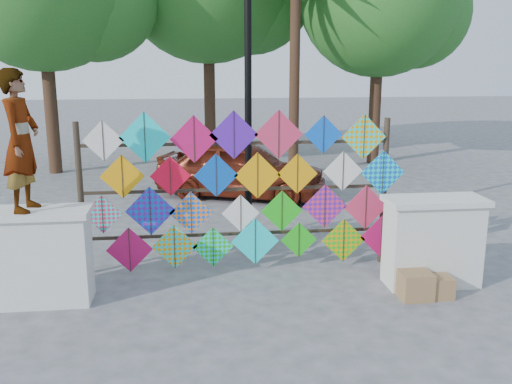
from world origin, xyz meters
TOP-DOWN VIEW (x-y plane):
  - ground at (0.00, 0.00)m, footprint 80.00×80.00m
  - parapet_left at (-2.70, -0.20)m, footprint 1.40×0.65m
  - parapet_right at (2.70, -0.20)m, footprint 1.40×0.65m
  - kite_rack at (0.10, 0.73)m, footprint 4.92×0.24m
  - vendor_woman at (-2.79, -0.20)m, footprint 0.50×0.70m
  - sedan at (0.49, 5.44)m, footprint 4.22×2.95m
  - lamppost at (0.30, 2.00)m, footprint 0.28×0.28m
  - cardboard_box_near at (2.29, -0.66)m, footprint 0.42×0.37m
  - cardboard_box_far at (2.62, -0.65)m, footprint 0.35×0.32m

SIDE VIEW (x-z plane):
  - ground at x=0.00m, z-range 0.00..0.00m
  - cardboard_box_far at x=2.62m, z-range 0.00..0.29m
  - cardboard_box_near at x=2.29m, z-range 0.00..0.37m
  - parapet_left at x=-2.70m, z-range 0.01..1.29m
  - parapet_right at x=2.70m, z-range 0.01..1.29m
  - sedan at x=0.49m, z-range 0.00..1.34m
  - kite_rack at x=0.10m, z-range 0.00..2.45m
  - vendor_woman at x=-2.79m, z-range 1.28..3.07m
  - lamppost at x=0.30m, z-range 0.46..4.92m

